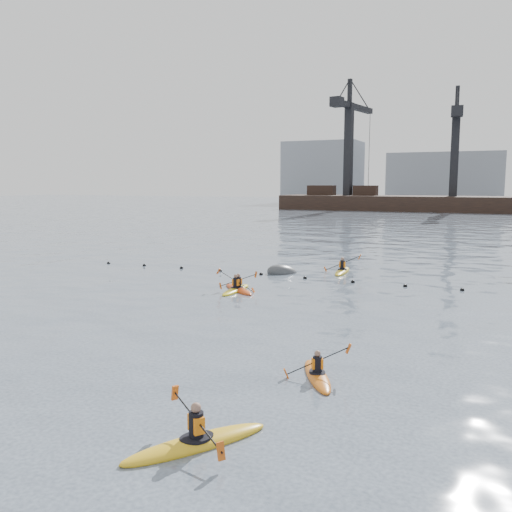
# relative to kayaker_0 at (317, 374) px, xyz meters

# --- Properties ---
(ground) EXTENTS (400.00, 400.00, 0.00)m
(ground) POSITION_rel_kayaker_0_xyz_m (-3.83, -6.47, -0.09)
(ground) COLOR #3D4859
(ground) RESTS_ON ground
(float_line) EXTENTS (33.24, 0.73, 0.24)m
(float_line) POSITION_rel_kayaker_0_xyz_m (-4.33, 16.07, -0.06)
(float_line) COLOR black
(float_line) RESTS_ON ground
(barge_pier) EXTENTS (72.00, 19.30, 29.50)m
(barge_pier) POSITION_rel_kayaker_0_xyz_m (-4.05, 103.53, 1.80)
(barge_pier) COLOR black
(barge_pier) RESTS_ON ground
(skyline) EXTENTS (141.00, 28.00, 22.00)m
(skyline) POSITION_rel_kayaker_0_xyz_m (-1.59, 143.81, 9.16)
(skyline) COLOR gray
(skyline) RESTS_ON ground
(kayaker_0) EXTENTS (1.91, 2.87, 1.14)m
(kayaker_0) POSITION_rel_kayaker_0_xyz_m (0.00, 0.00, 0.00)
(kayaker_0) COLOR orange
(kayaker_0) RESTS_ON ground
(kayaker_1) EXTENTS (2.56, 3.34, 1.17)m
(kayaker_1) POSITION_rel_kayaker_0_xyz_m (-1.15, -5.19, 0.02)
(kayaker_1) COLOR gold
(kayaker_1) RESTS_ON ground
(kayaker_2) EXTENTS (2.88, 2.65, 1.10)m
(kayaker_2) POSITION_rel_kayaker_0_xyz_m (-7.96, 11.03, 0.01)
(kayaker_2) COLOR #C13F12
(kayaker_2) RESTS_ON ground
(kayaker_3) EXTENTS (2.26, 3.25, 1.31)m
(kayaker_3) POSITION_rel_kayaker_0_xyz_m (-8.02, 10.82, 0.01)
(kayaker_3) COLOR yellow
(kayaker_3) RESTS_ON ground
(kayaker_5) EXTENTS (2.44, 3.54, 1.38)m
(kayaker_5) POSITION_rel_kayaker_0_xyz_m (-4.37, 19.21, 0.02)
(kayaker_5) COLOR gold
(kayaker_5) RESTS_ON ground
(mooring_buoy) EXTENTS (2.51, 2.60, 1.51)m
(mooring_buoy) POSITION_rel_kayaker_0_xyz_m (-7.83, 17.30, -0.09)
(mooring_buoy) COLOR #373A3C
(mooring_buoy) RESTS_ON ground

